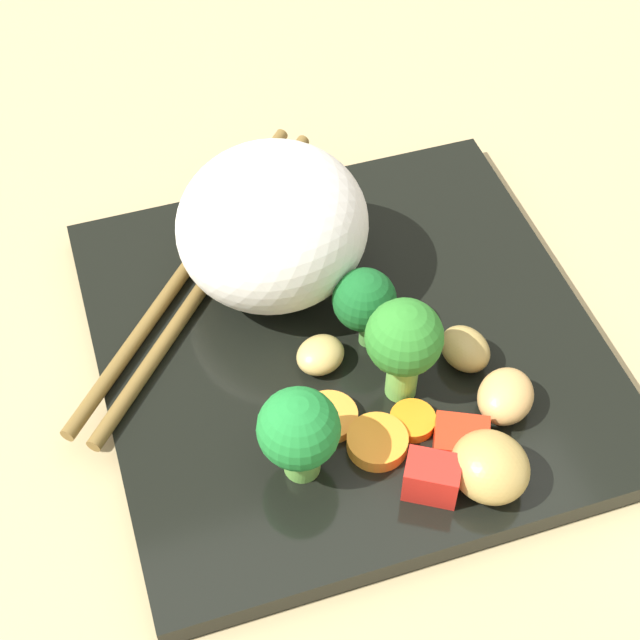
{
  "coord_description": "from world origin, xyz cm",
  "views": [
    {
      "loc": [
        -29.96,
        11.12,
        41.09
      ],
      "look_at": [
        -0.03,
        1.49,
        3.35
      ],
      "focal_mm": 54.77,
      "sensor_mm": 36.0,
      "label": 1
    }
  ],
  "objects": [
    {
      "name": "ground_plane",
      "position": [
        0.0,
        0.0,
        -1.0
      ],
      "size": [
        110.0,
        110.0,
        2.0
      ],
      "primitive_type": "cube",
      "color": "tan"
    },
    {
      "name": "square_plate",
      "position": [
        0.0,
        0.0,
        0.68
      ],
      "size": [
        25.55,
        25.55,
        1.35
      ],
      "primitive_type": "cube",
      "rotation": [
        0.0,
        0.0,
        0.0
      ],
      "color": "black",
      "rests_on": "ground_plane"
    },
    {
      "name": "rice_mound",
      "position": [
        5.25,
        2.38,
        5.33
      ],
      "size": [
        14.28,
        14.31,
        7.94
      ],
      "primitive_type": "ellipsoid",
      "rotation": [
        0.0,
        0.0,
        3.87
      ],
      "color": "white",
      "rests_on": "square_plate"
    },
    {
      "name": "broccoli_floret_0",
      "position": [
        -3.84,
        -1.47,
        5.02
      ],
      "size": [
        3.78,
        3.78,
        5.88
      ],
      "color": "#6CB149",
      "rests_on": "square_plate"
    },
    {
      "name": "broccoli_floret_1",
      "position": [
        -6.73,
        4.63,
        4.37
      ],
      "size": [
        3.83,
        3.83,
        5.2
      ],
      "color": "#62A241",
      "rests_on": "square_plate"
    },
    {
      "name": "broccoli_floret_2",
      "position": [
        -0.44,
        -0.88,
        3.97
      ],
      "size": [
        3.28,
        3.28,
        4.32
      ],
      "color": "#5DA045",
      "rests_on": "square_plate"
    },
    {
      "name": "carrot_slice_0",
      "position": [
        -6.11,
        -1.28,
        1.65
      ],
      "size": [
        3.18,
        3.18,
        0.6
      ],
      "primitive_type": "cylinder",
      "rotation": [
        0.0,
        0.0,
        5.48
      ],
      "color": "orange",
      "rests_on": "square_plate"
    },
    {
      "name": "carrot_slice_1",
      "position": [
        -6.79,
        0.8,
        1.75
      ],
      "size": [
        3.61,
        3.61,
        0.79
      ],
      "primitive_type": "cylinder",
      "rotation": [
        0.0,
        0.0,
        4.45
      ],
      "color": "orange",
      "rests_on": "square_plate"
    },
    {
      "name": "carrot_slice_2",
      "position": [
        -4.65,
        2.51,
        1.64
      ],
      "size": [
        3.42,
        3.42,
        0.58
      ],
      "primitive_type": "cylinder",
      "rotation": [
        0.0,
        0.0,
        2.9
      ],
      "color": "orange",
      "rests_on": "square_plate"
    },
    {
      "name": "pepper_chunk_0",
      "position": [
        -8.21,
        -2.86,
        2.15
      ],
      "size": [
        3.05,
        3.23,
        1.6
      ],
      "primitive_type": "cube",
      "rotation": [
        0.0,
        0.0,
        1.12
      ],
      "color": "red",
      "rests_on": "square_plate"
    },
    {
      "name": "pepper_chunk_1",
      "position": [
        -9.74,
        -0.75,
        2.41
      ],
      "size": [
        2.79,
        3.04,
        2.1
      ],
      "primitive_type": "cube",
      "rotation": [
        0.0,
        0.0,
        4.18
      ],
      "color": "red",
      "rests_on": "square_plate"
    },
    {
      "name": "chicken_piece_0",
      "position": [
        -1.25,
        1.86,
        2.12
      ],
      "size": [
        3.15,
        3.3,
        1.54
      ],
      "primitive_type": "ellipsoid",
      "rotation": [
        0.0,
        0.0,
        2.02
      ],
      "color": "tan",
      "rests_on": "square_plate"
    },
    {
      "name": "chicken_piece_1",
      "position": [
        -3.27,
        -5.18,
        2.32
      ],
      "size": [
        3.36,
        2.96,
        1.92
      ],
      "primitive_type": "ellipsoid",
      "rotation": [
        0.0,
        0.0,
        0.27
      ],
      "color": "tan",
      "rests_on": "square_plate"
    },
    {
      "name": "chicken_piece_2",
      "position": [
        -6.61,
        -5.87,
        2.37
      ],
      "size": [
        4.22,
        4.19,
        2.03
      ],
      "primitive_type": "ellipsoid",
      "rotation": [
        0.0,
        0.0,
        5.53
      ],
      "color": "tan",
      "rests_on": "square_plate"
    },
    {
      "name": "chicken_piece_3",
      "position": [
        -10.21,
        -3.37,
        2.74
      ],
      "size": [
        4.61,
        4.47,
        2.77
      ],
      "primitive_type": "ellipsoid",
      "rotation": [
        0.0,
        0.0,
        3.43
      ],
      "color": "tan",
      "rests_on": "square_plate"
    },
    {
      "name": "chopstick_pair",
      "position": [
        6.73,
        6.21,
        1.74
      ],
      "size": [
        19.79,
        17.81,
        0.77
      ],
      "rotation": [
        0.0,
        0.0,
        2.42
      ],
      "color": "brown",
      "rests_on": "square_plate"
    }
  ]
}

